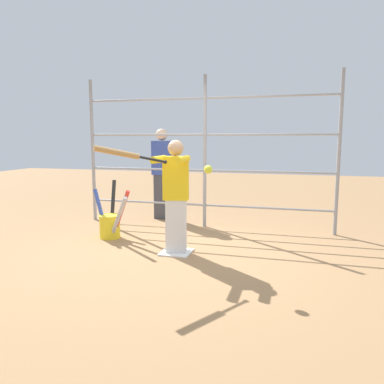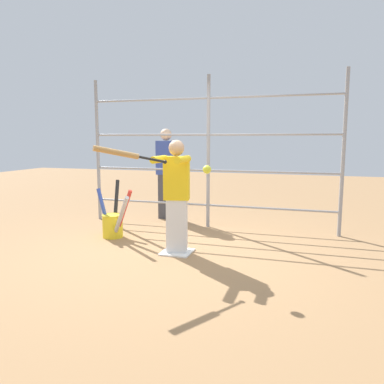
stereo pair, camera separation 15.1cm
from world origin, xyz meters
TOP-DOWN VIEW (x-y plane):
  - ground_plane at (0.00, 0.00)m, footprint 24.00×24.00m
  - home_plate at (0.00, 0.00)m, footprint 0.40×0.40m
  - fence_backstop at (0.00, -1.60)m, footprint 4.38×0.06m
  - batter at (0.00, 0.02)m, footprint 0.38×0.57m
  - baseball_bat_swinging at (0.36, 0.79)m, footprint 0.65×0.68m
  - softball_in_flight at (-0.57, 0.57)m, footprint 0.10×0.10m
  - bat_bucket at (1.22, -0.46)m, footprint 0.81×0.86m
  - bystander_behind_fence at (0.95, -2.04)m, footprint 0.36×0.22m

SIDE VIEW (x-z plane):
  - ground_plane at x=0.00m, z-range 0.00..0.00m
  - home_plate at x=0.00m, z-range 0.00..0.02m
  - bat_bucket at x=1.22m, z-range -0.20..0.67m
  - batter at x=0.00m, z-range 0.06..1.58m
  - bystander_behind_fence at x=0.95m, z-range 0.04..1.76m
  - softball_in_flight at x=-0.57m, z-range 1.15..1.24m
  - fence_backstop at x=0.00m, z-range 0.00..2.60m
  - baseball_bat_swinging at x=0.36m, z-range 1.25..1.49m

